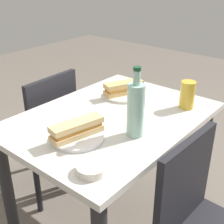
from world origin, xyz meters
The scene contains 11 objects.
dining_table centered at (0.00, 0.00, 0.63)m, with size 1.01×0.74×0.77m.
chair_far centered at (0.00, 0.57, 0.49)m, with size 0.42×0.42×0.86m.
plate_near centered at (-0.26, -0.03, 0.78)m, with size 0.23×0.23×0.01m, color white.
baguette_sandwich_near centered at (-0.26, -0.03, 0.82)m, with size 0.24×0.12×0.07m.
knife_near centered at (-0.26, 0.02, 0.79)m, with size 0.18×0.01×0.01m.
plate_far centered at (0.23, 0.11, 0.78)m, with size 0.23×0.23×0.01m, color silver.
baguette_sandwich_far centered at (0.23, 0.11, 0.82)m, with size 0.23×0.15×0.07m.
knife_far centered at (0.24, 0.16, 0.79)m, with size 0.17×0.07×0.01m.
water_bottle centered at (-0.08, -0.20, 0.89)m, with size 0.07×0.07×0.31m.
beer_glass centered at (0.32, -0.23, 0.84)m, with size 0.08×0.08×0.14m, color gold.
olive_bowl centered at (-0.40, -0.23, 0.78)m, with size 0.11×0.11×0.03m, color silver.
Camera 1 is at (-1.03, -0.86, 1.44)m, focal length 49.03 mm.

